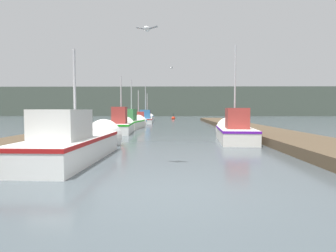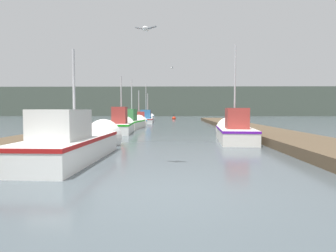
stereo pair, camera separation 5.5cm
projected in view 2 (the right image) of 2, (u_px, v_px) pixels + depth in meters
name	position (u px, v px, depth m)	size (l,w,h in m)	color
ground_plane	(161.00, 192.00, 5.48)	(200.00, 200.00, 0.00)	#424C51
dock_left	(95.00, 128.00, 21.54)	(2.78, 40.00, 0.36)	#4C3D2B
dock_right	(246.00, 128.00, 21.34)	(2.78, 40.00, 0.36)	#4C3D2B
distant_shore_ridge	(173.00, 102.00, 74.51)	(120.00, 16.00, 6.60)	#424C42
fishing_boat_0	(78.00, 142.00, 9.51)	(1.83, 6.25, 3.76)	silver
fishing_boat_1	(233.00, 131.00, 14.95)	(1.98, 5.83, 5.00)	silver
fishing_boat_2	(122.00, 125.00, 19.69)	(1.66, 5.28, 4.01)	silver
fishing_boat_3	(132.00, 122.00, 24.19)	(1.95, 4.81, 4.26)	silver
fishing_boat_4	(139.00, 121.00, 29.12)	(1.93, 4.90, 3.78)	silver
fishing_boat_5	(146.00, 119.00, 33.58)	(1.71, 5.24, 4.80)	silver
fishing_boat_6	(148.00, 118.00, 38.77)	(1.47, 6.30, 3.87)	silver
mooring_piling_0	(142.00, 116.00, 42.47)	(0.35, 0.35, 1.07)	#473523
mooring_piling_1	(119.00, 121.00, 23.25)	(0.31, 0.31, 1.18)	#473523
channel_buoy	(174.00, 118.00, 45.10)	(0.57, 0.57, 1.07)	red
seagull_lead	(146.00, 29.00, 7.47)	(0.56, 0.30, 0.12)	white
seagull_1	(172.00, 68.00, 25.25)	(0.31, 0.56, 0.12)	white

